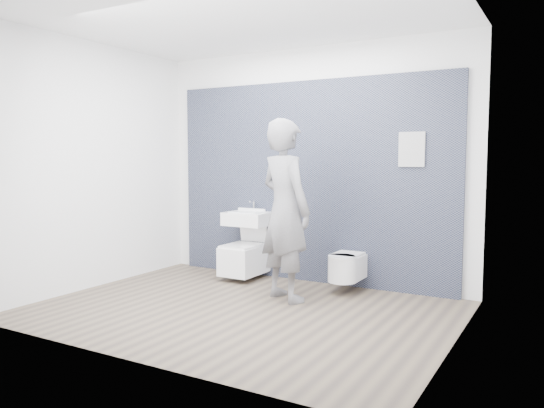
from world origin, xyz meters
The scene contains 8 objects.
ground centered at (0.00, 0.00, 0.00)m, with size 4.00×4.00×0.00m, color brown.
room_shell centered at (0.00, 0.00, 1.74)m, with size 4.00×4.00×4.00m.
tile_wall centered at (0.00, 1.47, 0.00)m, with size 3.60×0.06×2.40m, color black.
washbasin centered at (-0.71, 1.24, 0.74)m, with size 0.54×0.41×0.41m.
toilet_square centered at (-0.71, 1.15, 0.27)m, with size 0.41×0.59×0.80m.
toilet_rounded centered at (0.62, 1.17, 0.28)m, with size 0.31×0.54×0.29m.
info_placard centered at (1.25, 1.43, 0.00)m, with size 0.28×0.03×0.37m, color silver.
visitor centered at (0.18, 0.57, 0.95)m, with size 0.69×0.45×1.89m, color slate.
Camera 1 is at (2.78, -4.27, 1.49)m, focal length 35.00 mm.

